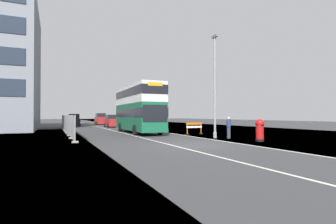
{
  "coord_description": "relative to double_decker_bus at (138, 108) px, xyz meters",
  "views": [
    {
      "loc": [
        -8.25,
        -14.77,
        1.87
      ],
      "look_at": [
        1.65,
        7.97,
        2.2
      ],
      "focal_mm": 28.35,
      "sensor_mm": 36.0,
      "label": 1
    }
  ],
  "objects": [
    {
      "name": "car_receding_far",
      "position": [
        0.67,
        28.5,
        -1.56
      ],
      "size": [
        2.03,
        4.48,
        2.35
      ],
      "color": "maroon",
      "rests_on": "ground"
    },
    {
      "name": "car_oncoming_near",
      "position": [
        0.33,
        15.29,
        -1.71
      ],
      "size": [
        1.98,
        4.42,
        2.0
      ],
      "color": "maroon",
      "rests_on": "ground"
    },
    {
      "name": "pedestrian_at_kerb",
      "position": [
        4.76,
        -9.58,
        -1.77
      ],
      "size": [
        0.34,
        0.34,
        1.76
      ],
      "color": "#2D3342",
      "rests_on": "ground"
    },
    {
      "name": "lamppost_foreground",
      "position": [
        3.91,
        -8.86,
        1.39
      ],
      "size": [
        0.29,
        0.7,
        8.56
      ],
      "color": "gray",
      "rests_on": "ground"
    },
    {
      "name": "construction_site_fence",
      "position": [
        -7.01,
        5.37,
        -1.74
      ],
      "size": [
        0.44,
        27.4,
        1.93
      ],
      "color": "#A8AAAD",
      "rests_on": "ground"
    },
    {
      "name": "bare_tree_far_verge_near",
      "position": [
        -16.2,
        26.28,
        -0.22
      ],
      "size": [
        2.69,
        2.65,
        5.16
      ],
      "color": "#4C3D2D",
      "rests_on": "ground"
    },
    {
      "name": "ground",
      "position": [
        0.46,
        -12.58,
        -2.71
      ],
      "size": [
        140.0,
        280.0,
        0.1
      ],
      "color": "#38383A"
    },
    {
      "name": "double_decker_bus",
      "position": [
        0.0,
        0.0,
        0.0
      ],
      "size": [
        2.91,
        11.09,
        5.0
      ],
      "color": "#145638",
      "rests_on": "ground"
    },
    {
      "name": "car_receding_mid",
      "position": [
        -5.01,
        21.85,
        -1.66
      ],
      "size": [
        2.03,
        4.11,
        2.16
      ],
      "color": "black",
      "rests_on": "ground"
    },
    {
      "name": "roadworks_barrier",
      "position": [
        4.49,
        -4.31,
        -1.91
      ],
      "size": [
        1.81,
        0.57,
        1.16
      ],
      "color": "orange",
      "rests_on": "ground"
    },
    {
      "name": "red_pillar_postbox",
      "position": [
        5.34,
        -12.5,
        -1.78
      ],
      "size": [
        0.62,
        0.62,
        1.61
      ],
      "color": "black",
      "rests_on": "ground"
    }
  ]
}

